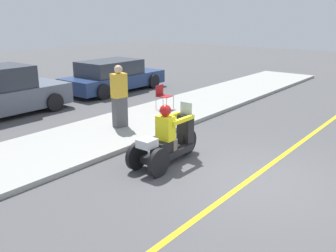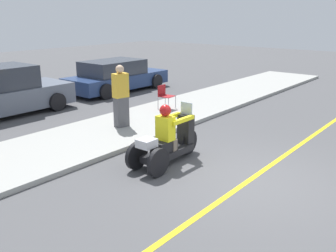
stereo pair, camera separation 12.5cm
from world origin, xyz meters
TOP-DOWN VIEW (x-y plane):
  - ground_plane at (0.00, 0.00)m, footprint 60.00×60.00m
  - lane_stripe at (-0.37, 0.00)m, footprint 24.00×0.12m
  - sidewalk_strip at (0.00, 4.60)m, footprint 28.00×2.80m
  - motorcycle_trike at (-0.37, 1.90)m, footprint 2.10×0.73m
  - spectator_far_back at (0.75, 4.57)m, footprint 0.47×0.34m
  - folding_chair_set_back at (3.21, 4.99)m, footprint 0.50×0.50m
  - parked_car_lot_far at (4.73, 9.05)m, footprint 4.78×2.12m

SIDE VIEW (x-z plane):
  - ground_plane at x=0.00m, z-range 0.00..0.00m
  - lane_stripe at x=-0.37m, z-range 0.00..0.01m
  - sidewalk_strip at x=0.00m, z-range 0.00..0.12m
  - motorcycle_trike at x=-0.37m, z-range -0.19..1.21m
  - folding_chair_set_back at x=3.21m, z-range 0.21..1.03m
  - parked_car_lot_far at x=4.73m, z-range -0.03..1.34m
  - spectator_far_back at x=0.75m, z-range 0.09..1.89m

